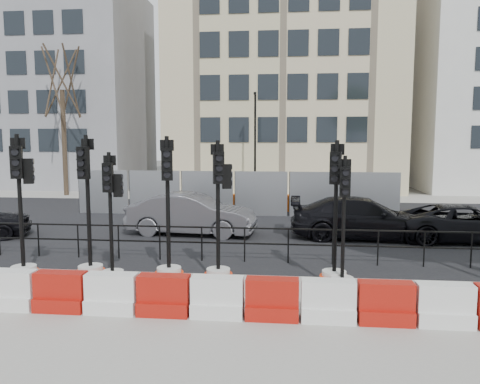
# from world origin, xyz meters

# --- Properties ---
(ground) EXTENTS (120.00, 120.00, 0.00)m
(ground) POSITION_xyz_m (0.00, 0.00, 0.00)
(ground) COLOR #51514C
(ground) RESTS_ON ground
(sidewalk_near) EXTENTS (40.00, 6.00, 0.02)m
(sidewalk_near) POSITION_xyz_m (0.00, -3.00, 0.01)
(sidewalk_near) COLOR gray
(sidewalk_near) RESTS_ON ground
(road) EXTENTS (40.00, 14.00, 0.03)m
(road) POSITION_xyz_m (0.00, 7.00, 0.01)
(road) COLOR black
(road) RESTS_ON ground
(sidewalk_far) EXTENTS (40.00, 4.00, 0.02)m
(sidewalk_far) POSITION_xyz_m (0.00, 16.00, 0.01)
(sidewalk_far) COLOR gray
(sidewalk_far) RESTS_ON ground
(building_grey) EXTENTS (11.00, 9.06, 14.00)m
(building_grey) POSITION_xyz_m (-14.00, 21.99, 7.00)
(building_grey) COLOR gray
(building_grey) RESTS_ON ground
(building_cream) EXTENTS (15.00, 10.06, 18.00)m
(building_cream) POSITION_xyz_m (2.00, 21.99, 9.00)
(building_cream) COLOR beige
(building_cream) RESTS_ON ground
(kerb_railing) EXTENTS (18.00, 0.04, 1.00)m
(kerb_railing) POSITION_xyz_m (0.00, 1.20, 0.69)
(kerb_railing) COLOR black
(kerb_railing) RESTS_ON ground
(heras_fencing) EXTENTS (14.33, 1.72, 2.00)m
(heras_fencing) POSITION_xyz_m (0.57, 9.86, 0.65)
(heras_fencing) COLOR gray
(heras_fencing) RESTS_ON ground
(lamp_post_far) EXTENTS (0.12, 0.56, 6.00)m
(lamp_post_far) POSITION_xyz_m (0.50, 14.98, 3.22)
(lamp_post_far) COLOR black
(lamp_post_far) RESTS_ON ground
(tree_bare_far) EXTENTS (2.00, 2.00, 9.00)m
(tree_bare_far) POSITION_xyz_m (-11.00, 15.50, 6.65)
(tree_bare_far) COLOR #473828
(tree_bare_far) RESTS_ON ground
(barrier_row) EXTENTS (13.60, 0.50, 0.80)m
(barrier_row) POSITION_xyz_m (-0.00, -2.80, 0.37)
(barrier_row) COLOR #B11A0E
(barrier_row) RESTS_ON ground
(traffic_signal_b) EXTENTS (0.70, 0.70, 3.53)m
(traffic_signal_b) POSITION_xyz_m (-3.83, -1.20, 0.84)
(traffic_signal_b) COLOR silver
(traffic_signal_b) RESTS_ON ground
(traffic_signal_c) EXTENTS (0.69, 0.69, 3.51)m
(traffic_signal_c) POSITION_xyz_m (-2.29, -0.99, 0.73)
(traffic_signal_c) COLOR silver
(traffic_signal_c) RESTS_ON ground
(traffic_signal_d) EXTENTS (0.62, 0.62, 3.13)m
(traffic_signal_d) POSITION_xyz_m (-1.65, -1.22, 0.75)
(traffic_signal_d) COLOR silver
(traffic_signal_d) RESTS_ON ground
(traffic_signal_e) EXTENTS (0.69, 0.69, 3.49)m
(traffic_signal_e) POSITION_xyz_m (-0.39, -0.94, 0.72)
(traffic_signal_e) COLOR silver
(traffic_signal_e) RESTS_ON ground
(traffic_signal_f) EXTENTS (0.67, 0.67, 3.39)m
(traffic_signal_f) POSITION_xyz_m (0.79, -0.89, 0.81)
(traffic_signal_f) COLOR silver
(traffic_signal_f) RESTS_ON ground
(traffic_signal_g) EXTENTS (0.60, 0.60, 3.06)m
(traffic_signal_g) POSITION_xyz_m (3.59, -1.15, 0.63)
(traffic_signal_g) COLOR silver
(traffic_signal_g) RESTS_ON ground
(traffic_signal_h) EXTENTS (0.67, 0.67, 3.40)m
(traffic_signal_h) POSITION_xyz_m (3.45, -0.81, 0.70)
(traffic_signal_h) COLOR silver
(traffic_signal_h) RESTS_ON ground
(car_b) EXTENTS (2.31, 4.80, 1.50)m
(car_b) POSITION_xyz_m (-1.04, 4.79, 0.75)
(car_b) COLOR #48474C
(car_b) RESTS_ON ground
(car_c) EXTENTS (2.22, 5.02, 1.43)m
(car_c) POSITION_xyz_m (4.93, 4.75, 0.72)
(car_c) COLOR black
(car_c) RESTS_ON ground
(car_d) EXTENTS (2.34, 4.61, 1.25)m
(car_d) POSITION_xyz_m (8.30, 4.64, 0.62)
(car_d) COLOR black
(car_d) RESTS_ON ground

